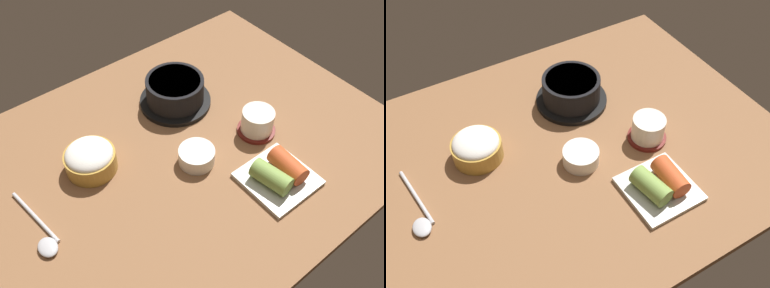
# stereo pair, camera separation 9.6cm
# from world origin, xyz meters

# --- Properties ---
(dining_table) EXTENTS (1.00, 0.76, 0.02)m
(dining_table) POSITION_xyz_m (0.00, 0.00, 0.01)
(dining_table) COLOR brown
(dining_table) RESTS_ON ground
(stone_pot) EXTENTS (0.18, 0.18, 0.07)m
(stone_pot) POSITION_xyz_m (0.09, 0.14, 0.06)
(stone_pot) COLOR black
(stone_pot) RESTS_ON dining_table
(rice_bowl) EXTENTS (0.11, 0.11, 0.06)m
(rice_bowl) POSITION_xyz_m (-0.18, 0.08, 0.05)
(rice_bowl) COLOR #B78C38
(rice_bowl) RESTS_ON dining_table
(tea_cup_with_saucer) EXTENTS (0.09, 0.09, 0.06)m
(tea_cup_with_saucer) POSITION_xyz_m (0.18, -0.06, 0.05)
(tea_cup_with_saucer) COLOR maroon
(tea_cup_with_saucer) RESTS_ON dining_table
(banchan_cup_center) EXTENTS (0.08, 0.08, 0.04)m
(banchan_cup_center) POSITION_xyz_m (0.01, -0.05, 0.04)
(banchan_cup_center) COLOR white
(banchan_cup_center) RESTS_ON dining_table
(kimchi_plate) EXTENTS (0.14, 0.14, 0.05)m
(kimchi_plate) POSITION_xyz_m (0.11, -0.20, 0.04)
(kimchi_plate) COLOR silver
(kimchi_plate) RESTS_ON dining_table
(spoon) EXTENTS (0.04, 0.18, 0.01)m
(spoon) POSITION_xyz_m (-0.34, -0.01, 0.03)
(spoon) COLOR #B7B7BC
(spoon) RESTS_ON dining_table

